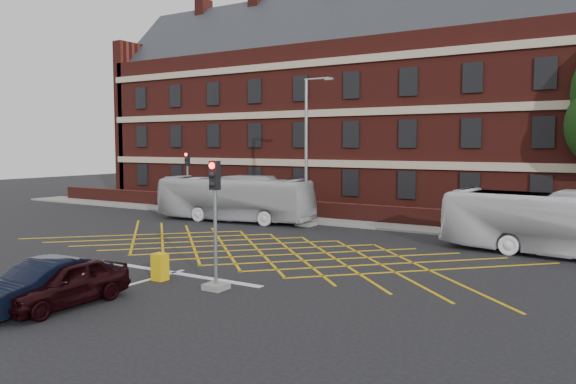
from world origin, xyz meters
The scene contains 16 objects.
ground centered at (0.00, 0.00, 0.00)m, with size 120.00×120.00×0.00m, color black.
victorian_building centered at (0.25, 22.00, 7.84)m, with size 51.00×12.17×20.40m.
boundary_wall centered at (0.00, 13.00, 0.55)m, with size 56.00×0.50×1.10m, color #4A1813.
far_pavement centered at (0.00, 12.00, 0.06)m, with size 60.00×3.00×0.12m, color slate.
box_junction_hatching centered at (0.00, 2.00, 0.01)m, with size 11.50×0.12×0.02m, color #CC990C.
stop_line centered at (0.00, -3.50, 0.01)m, with size 8.00×0.30×0.02m, color silver.
centre_line centered at (0.00, -10.00, 0.01)m, with size 0.15×14.00×0.02m, color silver.
bus_left centered at (-6.78, 9.11, 1.43)m, with size 2.41×10.29×2.87m, color silver.
bus_right centered at (12.06, 7.59, 1.42)m, with size 2.39×10.21×2.84m, color white.
car_navy centered at (-0.20, -8.79, 0.70)m, with size 1.47×4.23×1.39m, color black.
car_maroon centered at (0.24, -8.40, 0.70)m, with size 1.64×4.09×1.39m, color black.
traffic_light_near centered at (2.88, -4.54, 1.76)m, with size 0.70×0.70×4.27m.
traffic_light_far centered at (-12.04, 10.66, 1.76)m, with size 0.70×0.70×4.27m.
street_lamp centered at (-1.92, 9.83, 2.95)m, with size 2.25×1.00×8.64m.
direction_signs centered at (-12.47, 10.89, 1.38)m, with size 1.10×0.16×2.20m.
utility_cabinet centered at (0.38, -4.59, 0.48)m, with size 0.48×0.44×0.96m, color gold.
Camera 1 is at (14.59, -18.80, 4.80)m, focal length 35.00 mm.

